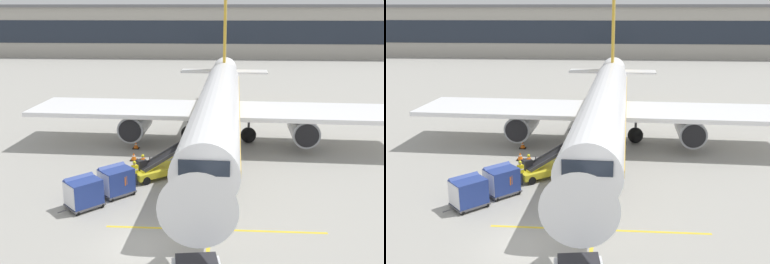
% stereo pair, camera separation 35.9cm
% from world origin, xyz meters
% --- Properties ---
extents(ground_plane, '(600.00, 600.00, 0.00)m').
position_xyz_m(ground_plane, '(0.00, 0.00, 0.00)').
color(ground_plane, '#9E9B93').
extents(parked_airplane, '(32.53, 41.91, 14.09)m').
position_xyz_m(parked_airplane, '(3.75, 17.33, 3.54)').
color(parked_airplane, white).
rests_on(parked_airplane, ground).
extents(belt_loader, '(5.04, 4.39, 2.61)m').
position_xyz_m(belt_loader, '(-0.37, 9.39, 0.81)').
color(belt_loader, gold).
rests_on(belt_loader, ground).
extents(baggage_cart_lead, '(2.55, 2.54, 1.91)m').
position_xyz_m(baggage_cart_lead, '(-2.69, 6.13, 1.00)').
color(baggage_cart_lead, '#515156').
rests_on(baggage_cart_lead, ground).
extents(baggage_cart_second, '(2.55, 2.54, 1.91)m').
position_xyz_m(baggage_cart_second, '(-4.21, 4.17, 1.00)').
color(baggage_cart_second, '#515156').
rests_on(baggage_cart_second, ground).
extents(ground_crew_by_loader, '(0.25, 0.57, 1.74)m').
position_xyz_m(ground_crew_by_loader, '(-1.46, 9.12, 1.00)').
color(ground_crew_by_loader, '#514C42').
rests_on(ground_crew_by_loader, ground).
extents(ground_crew_by_carts, '(0.44, 0.43, 1.74)m').
position_xyz_m(ground_crew_by_carts, '(0.96, 8.12, 1.00)').
color(ground_crew_by_carts, black).
rests_on(ground_crew_by_carts, ground).
extents(ground_crew_marshaller, '(0.45, 0.43, 1.74)m').
position_xyz_m(ground_crew_marshaller, '(-1.79, 7.74, 1.00)').
color(ground_crew_marshaller, '#333847').
rests_on(ground_crew_marshaller, ground).
extents(ground_crew_wingwalker, '(0.28, 0.57, 1.74)m').
position_xyz_m(ground_crew_wingwalker, '(-2.03, 5.96, 1.00)').
color(ground_crew_wingwalker, '#514C42').
rests_on(ground_crew_wingwalker, ground).
extents(safety_cone_engine_keepout, '(0.56, 0.56, 0.64)m').
position_xyz_m(safety_cone_engine_keepout, '(-2.85, 12.71, 0.31)').
color(safety_cone_engine_keepout, black).
rests_on(safety_cone_engine_keepout, ground).
extents(safety_cone_wingtip, '(0.55, 0.55, 0.63)m').
position_xyz_m(safety_cone_wingtip, '(-3.25, 15.70, 0.30)').
color(safety_cone_wingtip, black).
rests_on(safety_cone_wingtip, ground).
extents(apron_guidance_line_lead_in, '(0.20, 110.00, 0.01)m').
position_xyz_m(apron_guidance_line_lead_in, '(3.38, 16.55, 0.00)').
color(apron_guidance_line_lead_in, yellow).
rests_on(apron_guidance_line_lead_in, ground).
extents(apron_guidance_line_stop_bar, '(12.00, 0.20, 0.01)m').
position_xyz_m(apron_guidance_line_stop_bar, '(3.72, 1.90, 0.00)').
color(apron_guidance_line_stop_bar, yellow).
rests_on(apron_guidance_line_stop_bar, ground).
extents(terminal_building, '(130.18, 21.93, 12.58)m').
position_xyz_m(terminal_building, '(-14.24, 96.33, 6.23)').
color(terminal_building, '#A8A399').
rests_on(terminal_building, ground).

